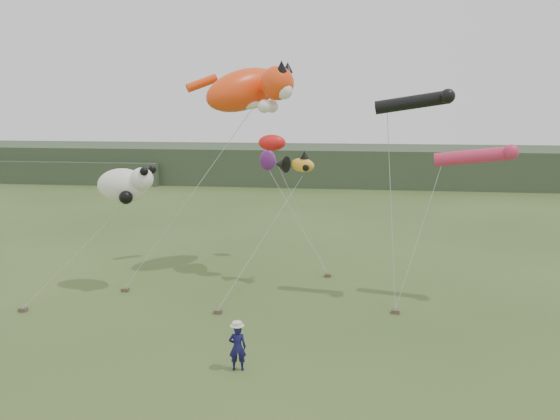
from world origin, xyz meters
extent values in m
plane|color=#385123|center=(0.00, 0.00, 0.00)|extent=(120.00, 120.00, 0.00)
cube|color=#2D3D28|center=(0.00, 45.00, 2.00)|extent=(90.00, 12.00, 4.00)
cube|color=#2D3D28|center=(-30.00, 42.00, 1.25)|extent=(25.00, 8.00, 2.50)
imported|color=#131245|center=(-0.01, -1.65, 0.79)|extent=(0.63, 0.46, 1.58)
cube|color=brown|center=(-6.89, 5.22, 0.08)|extent=(0.32, 0.26, 0.16)
cube|color=brown|center=(-1.88, 3.10, 0.08)|extent=(0.32, 0.26, 0.16)
cube|color=brown|center=(5.52, 4.12, 0.08)|extent=(0.32, 0.26, 0.16)
cube|color=brown|center=(-10.14, 2.22, 0.08)|extent=(0.32, 0.26, 0.16)
cube|color=brown|center=(2.46, 8.75, 0.08)|extent=(0.32, 0.26, 0.16)
ellipsoid|color=#FF4211|center=(-2.00, 9.76, 9.40)|extent=(4.79, 4.84, 3.08)
sphere|color=#FF4211|center=(-0.16, 8.84, 9.67)|extent=(1.66, 1.66, 1.66)
cone|color=black|center=(0.11, 8.38, 10.45)|extent=(0.51, 0.63, 0.62)
cone|color=black|center=(0.30, 9.30, 10.45)|extent=(0.51, 0.59, 0.59)
sphere|color=white|center=(0.20, 8.57, 9.30)|extent=(0.83, 0.83, 0.83)
ellipsoid|color=white|center=(-1.82, 9.49, 8.66)|extent=(1.62, 0.81, 0.51)
sphere|color=white|center=(-0.71, 8.29, 8.57)|extent=(0.64, 0.64, 0.64)
sphere|color=white|center=(-0.53, 9.58, 8.57)|extent=(0.64, 0.64, 0.64)
cylinder|color=#FF4211|center=(-4.39, 10.50, 9.76)|extent=(1.71, 1.25, 1.00)
ellipsoid|color=#F8AD29|center=(1.24, 7.42, 5.85)|extent=(1.36, 1.01, 0.69)
cone|color=black|center=(0.18, 7.69, 5.85)|extent=(0.90, 0.98, 0.79)
cone|color=black|center=(1.32, 7.42, 6.33)|extent=(0.44, 0.44, 0.35)
cone|color=black|center=(1.50, 6.98, 5.76)|extent=(0.47, 0.49, 0.35)
cone|color=black|center=(1.50, 7.86, 5.76)|extent=(0.47, 0.49, 0.35)
cylinder|color=black|center=(6.02, 6.22, 8.73)|extent=(3.18, 0.94, 1.03)
sphere|color=black|center=(7.41, 5.72, 8.98)|extent=(0.62, 0.62, 0.62)
cylinder|color=#CC294E|center=(8.70, 6.38, 6.43)|extent=(3.28, 1.24, 0.99)
sphere|color=#CC294E|center=(10.14, 5.87, 6.69)|extent=(0.64, 0.64, 0.64)
ellipsoid|color=white|center=(-6.99, 5.81, 4.96)|extent=(2.38, 1.58, 1.58)
sphere|color=white|center=(-5.94, 5.54, 5.31)|extent=(1.06, 1.06, 1.06)
sphere|color=black|center=(-5.67, 5.19, 5.70)|extent=(0.39, 0.39, 0.39)
sphere|color=black|center=(-5.58, 5.94, 5.70)|extent=(0.39, 0.39, 0.39)
sphere|color=black|center=(-6.55, 5.10, 4.52)|extent=(0.62, 0.62, 0.62)
sphere|color=black|center=(-7.70, 6.07, 4.60)|extent=(0.62, 0.62, 0.62)
ellipsoid|color=red|center=(-0.32, 8.13, 6.84)|extent=(1.33, 0.78, 0.78)
ellipsoid|color=#631F75|center=(-1.13, 11.95, 5.62)|extent=(0.94, 0.63, 1.15)
camera|label=1|loc=(3.61, -18.04, 8.56)|focal=35.00mm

